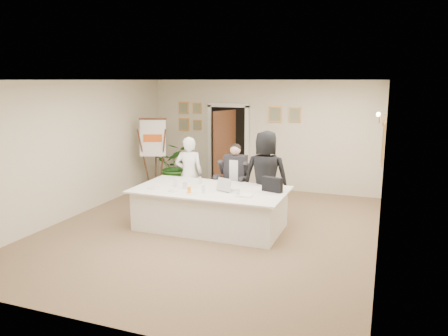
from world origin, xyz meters
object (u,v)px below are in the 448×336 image
Objects in this scene: laptop_bag at (272,185)px; steel_jug at (185,186)px; standing_man at (189,174)px; laptop at (226,183)px; standing_woman at (266,176)px; paper_stack at (244,195)px; potted_palm at (177,166)px; oj_glass at (189,190)px; seated_man at (235,178)px; conference_table at (210,208)px; flip_chart at (154,159)px.

steel_jug is at bearing -152.43° from laptop_bag.
standing_man reaches higher than laptop.
standing_woman reaches higher than steel_jug.
potted_palm is at bearing 134.12° from paper_stack.
laptop is 2.62× the size of oj_glass.
standing_woman is (0.78, -0.37, 0.17)m from seated_man.
seated_man is 0.82× the size of standing_woman.
conference_table is 22.14× the size of oj_glass.
standing_woman is at bearing -21.50° from flip_chart.
paper_stack is (2.72, -2.81, 0.17)m from potted_palm.
oj_glass reaches higher than paper_stack.
standing_woman is 16.67× the size of steel_jug.
paper_stack is at bearing -50.02° from seated_man.
standing_woman reaches higher than standing_man.
conference_table is 1.29m from standing_woman.
standing_woman is at bearing 75.91° from laptop.
flip_chart reaches higher than seated_man.
steel_jug is at bearing 173.67° from paper_stack.
standing_man is 1.50m from oj_glass.
steel_jug reaches higher than paper_stack.
standing_woman is 5.39× the size of laptop.
potted_palm is 9.47× the size of oj_glass.
standing_man is at bearing -148.46° from seated_man.
oj_glass is (-0.30, -1.64, 0.09)m from seated_man.
paper_stack is at bearing -36.87° from flip_chart.
steel_jug is at bearing -162.10° from conference_table.
standing_woman is 3.32m from potted_palm.
standing_woman reaches higher than paper_stack.
conference_table is at bearing -154.76° from laptop_bag.
steel_jug is at bearing -60.68° from potted_palm.
conference_table is at bearing 17.90° from steel_jug.
laptop_bag is (1.15, 0.20, 0.52)m from conference_table.
conference_table is at bearing -79.31° from seated_man.
standing_man is 12.48× the size of oj_glass.
seated_man reaches higher than potted_palm.
flip_chart is at bearing 174.69° from seated_man.
seated_man is 4.40× the size of laptop.
flip_chart is 2.94m from steel_jug.
standing_man is at bearing 115.22° from oj_glass.
standing_woman is at bearing -10.74° from seated_man.
conference_table is 1.92× the size of seated_man.
laptop_bag reaches higher than paper_stack.
standing_woman is at bearing -31.48° from potted_palm.
seated_man reaches higher than laptop.
steel_jug is at bearing 126.59° from oj_glass.
steel_jug is (-1.22, 0.14, 0.04)m from paper_stack.
potted_palm is (-1.10, 1.64, -0.20)m from standing_man.
laptop is 0.79m from steel_jug.
flip_chart is (-2.38, 2.08, 0.46)m from conference_table.
laptop_bag is at bearing 9.84° from conference_table.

